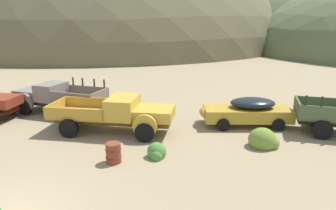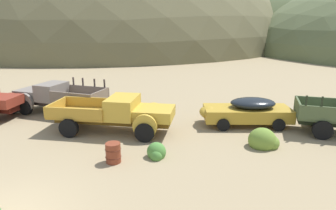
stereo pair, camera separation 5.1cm
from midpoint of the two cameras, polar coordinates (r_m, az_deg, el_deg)
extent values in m
ellipsoid|color=brown|center=(79.65, -11.08, 11.39)|extent=(85.24, 82.67, 45.42)
ellipsoid|color=#424C2D|center=(87.45, 25.92, 10.50)|extent=(115.52, 63.05, 28.21)
cube|color=maroon|center=(20.11, -28.82, 0.68)|extent=(1.85, 1.86, 0.55)
cube|color=#B7B2A8|center=(19.65, -26.97, 0.52)|extent=(0.19, 1.18, 0.44)
cylinder|color=maroon|center=(21.11, -27.55, 0.48)|extent=(1.21, 0.29, 1.20)
cylinder|color=black|center=(21.22, -27.37, -0.21)|extent=(0.98, 0.37, 0.96)
cube|color=#3D322D|center=(20.09, -19.72, 0.37)|extent=(5.70, 1.42, 0.36)
cube|color=slate|center=(21.34, -24.21, 2.02)|extent=(1.92, 1.78, 0.55)
cube|color=#B7B2A8|center=(21.91, -25.79, 2.09)|extent=(0.18, 1.12, 0.44)
cylinder|color=slate|center=(21.95, -21.96, 1.67)|extent=(1.21, 0.29, 1.20)
cylinder|color=slate|center=(20.58, -25.42, 0.40)|extent=(1.21, 0.29, 1.20)
cube|color=slate|center=(20.27, -21.09, 2.42)|extent=(1.47, 1.98, 1.05)
cube|color=black|center=(20.60, -22.40, 3.09)|extent=(0.19, 1.58, 0.59)
cube|color=#746354|center=(19.12, -16.16, 0.67)|extent=(3.01, 2.20, 0.12)
cube|color=#746354|center=(19.80, -14.65, 2.51)|extent=(2.85, 0.35, 0.70)
cube|color=#746354|center=(18.26, -18.00, 1.15)|extent=(2.85, 0.35, 0.70)
cube|color=#746354|center=(18.28, -12.75, 1.56)|extent=(0.27, 1.95, 0.70)
cube|color=#3D322D|center=(19.07, -11.90, 4.04)|extent=(0.09, 0.09, 0.50)
cube|color=#3D322D|center=(19.44, -13.71, 4.15)|extent=(0.09, 0.09, 0.50)
cube|color=#3D322D|center=(19.91, -15.79, 4.27)|extent=(0.09, 0.09, 0.50)
cube|color=#3D322D|center=(20.33, -17.45, 4.37)|extent=(0.09, 0.09, 0.50)
cylinder|color=black|center=(22.05, -21.80, 0.99)|extent=(0.98, 0.36, 0.96)
cylinder|color=black|center=(20.62, -25.43, -0.39)|extent=(0.98, 0.36, 0.96)
cylinder|color=black|center=(19.90, -13.85, 0.17)|extent=(0.98, 0.36, 0.96)
cylinder|color=black|center=(18.31, -17.26, -1.45)|extent=(0.98, 0.36, 0.96)
cube|color=brown|center=(16.05, -10.33, -2.70)|extent=(6.14, 1.54, 0.36)
cube|color=gold|center=(15.33, -2.49, -1.56)|extent=(2.07, 1.98, 0.55)
cube|color=#B7B2A8|center=(15.19, 0.83, -1.81)|extent=(0.19, 1.26, 0.44)
cylinder|color=gold|center=(14.49, -4.32, -4.10)|extent=(1.21, 0.28, 1.20)
cylinder|color=gold|center=(16.49, -2.59, -1.58)|extent=(1.21, 0.28, 1.20)
cube|color=gold|center=(15.66, -8.47, -0.38)|extent=(1.58, 2.21, 1.05)
cube|color=black|center=(15.43, -6.26, 0.26)|extent=(0.20, 1.78, 0.59)
cube|color=#B5882D|center=(16.59, -15.81, -1.57)|extent=(3.25, 2.44, 0.12)
cube|color=#B5882D|center=(15.56, -17.56, -1.57)|extent=(3.07, 0.36, 0.55)
cube|color=#B5882D|center=(17.46, -14.41, 0.53)|extent=(3.07, 0.36, 0.55)
cube|color=#B5882D|center=(17.17, -20.36, -0.23)|extent=(0.29, 2.19, 0.55)
cylinder|color=black|center=(14.54, -4.35, -5.22)|extent=(0.98, 0.36, 0.96)
cylinder|color=black|center=(16.63, -2.54, -2.45)|extent=(0.98, 0.36, 0.96)
cylinder|color=black|center=(15.87, -18.24, -4.17)|extent=(0.98, 0.36, 0.96)
cylinder|color=black|center=(17.81, -14.95, -1.74)|extent=(0.98, 0.36, 0.96)
cube|color=#B28928|center=(17.30, 14.84, -1.56)|extent=(5.04, 2.94, 0.68)
ellipsoid|color=black|center=(17.21, 15.89, 0.36)|extent=(2.78, 2.18, 0.57)
ellipsoid|color=#B28928|center=(16.87, 7.84, -1.36)|extent=(1.37, 1.70, 0.61)
cylinder|color=black|center=(17.97, 9.51, -1.72)|extent=(0.71, 0.35, 0.68)
cylinder|color=black|center=(16.22, 10.52, -3.71)|extent=(0.71, 0.35, 0.68)
cylinder|color=black|center=(18.67, 18.43, -1.67)|extent=(0.71, 0.35, 0.68)
cylinder|color=black|center=(16.98, 20.32, -3.56)|extent=(0.71, 0.35, 0.68)
cube|color=#495735|center=(17.54, 27.65, -1.88)|extent=(2.87, 2.09, 0.12)
cube|color=#495735|center=(16.49, 28.47, -1.54)|extent=(2.80, 0.20, 0.70)
cube|color=#495735|center=(18.38, 27.24, 0.24)|extent=(2.80, 0.20, 0.70)
cube|color=#495735|center=(17.20, 23.47, -0.27)|extent=(0.17, 1.99, 0.70)
cube|color=#232B1B|center=(16.13, 24.88, 0.78)|extent=(0.08, 0.08, 0.50)
cube|color=#232B1B|center=(16.26, 27.30, 0.59)|extent=(0.08, 0.08, 0.50)
cylinder|color=black|center=(16.64, 27.34, -4.25)|extent=(0.97, 0.31, 0.96)
cylinder|color=black|center=(18.58, 26.20, -2.14)|extent=(0.97, 0.31, 0.96)
cylinder|color=brown|center=(12.71, -10.25, -8.92)|extent=(0.62, 0.62, 0.85)
torus|color=#552315|center=(12.64, -10.29, -8.22)|extent=(0.66, 0.66, 0.03)
torus|color=#552315|center=(12.78, -10.21, -9.61)|extent=(0.66, 0.66, 0.03)
ellipsoid|color=olive|center=(14.68, 17.53, -6.39)|extent=(1.28, 1.15, 1.17)
ellipsoid|color=olive|center=(14.78, 18.69, -6.79)|extent=(0.96, 0.86, 0.78)
ellipsoid|color=#4C8438|center=(13.06, -2.09, -8.87)|extent=(0.83, 0.75, 0.85)
ellipsoid|color=#4C8438|center=(12.87, -2.16, -9.67)|extent=(0.53, 0.48, 0.55)
camera|label=1|loc=(0.03, -89.90, 0.03)|focal=32.11mm
camera|label=2|loc=(0.03, 90.10, -0.03)|focal=32.11mm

